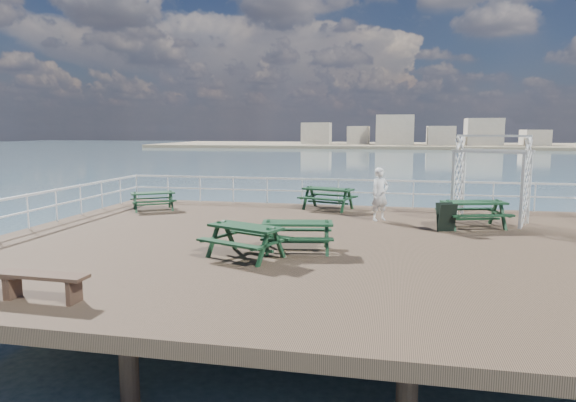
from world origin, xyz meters
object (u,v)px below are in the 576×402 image
(person, at_px, (380,194))
(picnic_table_a, at_px, (153,197))
(picnic_table_d, at_px, (245,234))
(picnic_table_e, at_px, (297,230))
(picnic_table_b, at_px, (328,194))
(picnic_table_c, at_px, (474,209))
(trellis_arbor, at_px, (491,184))
(flat_bench_near, at_px, (42,280))

(person, bearing_deg, picnic_table_a, 139.90)
(picnic_table_d, bearing_deg, picnic_table_e, 61.31)
(picnic_table_b, distance_m, picnic_table_c, 5.64)
(picnic_table_a, relative_size, picnic_table_e, 1.03)
(picnic_table_d, bearing_deg, picnic_table_c, 63.60)
(picnic_table_b, bearing_deg, person, -29.06)
(picnic_table_e, xyz_separation_m, person, (1.90, 4.88, 0.35))
(picnic_table_b, xyz_separation_m, picnic_table_d, (-0.98, -7.85, -0.02))
(picnic_table_a, relative_size, picnic_table_d, 0.90)
(picnic_table_b, relative_size, picnic_table_d, 1.00)
(picnic_table_b, bearing_deg, picnic_table_a, -149.80)
(picnic_table_c, bearing_deg, picnic_table_d, -154.80)
(picnic_table_b, height_order, picnic_table_d, picnic_table_b)
(picnic_table_d, bearing_deg, trellis_arbor, 65.65)
(picnic_table_c, xyz_separation_m, picnic_table_d, (-5.93, -5.14, -0.03))
(picnic_table_d, relative_size, person, 1.26)
(picnic_table_a, xyz_separation_m, trellis_arbor, (12.09, -0.18, 0.79))
(picnic_table_a, distance_m, picnic_table_b, 6.69)
(picnic_table_d, height_order, picnic_table_e, picnic_table_d)
(flat_bench_near, height_order, trellis_arbor, trellis_arbor)
(picnic_table_c, relative_size, picnic_table_e, 1.15)
(picnic_table_a, xyz_separation_m, person, (8.53, -0.53, 0.40))
(picnic_table_d, bearing_deg, flat_bench_near, -103.12)
(person, bearing_deg, picnic_table_e, -147.82)
(picnic_table_d, height_order, trellis_arbor, trellis_arbor)
(flat_bench_near, bearing_deg, person, 60.52)
(picnic_table_e, bearing_deg, picnic_table_c, 31.72)
(flat_bench_near, xyz_separation_m, trellis_arbor, (9.27, 9.87, 0.91))
(picnic_table_a, height_order, picnic_table_d, picnic_table_d)
(picnic_table_b, relative_size, flat_bench_near, 1.29)
(picnic_table_c, relative_size, person, 1.27)
(picnic_table_a, bearing_deg, trellis_arbor, -33.36)
(picnic_table_b, distance_m, flat_bench_near, 12.17)
(picnic_table_b, relative_size, picnic_table_c, 0.99)
(picnic_table_e, xyz_separation_m, flat_bench_near, (-3.81, -4.63, -0.18))
(picnic_table_c, distance_m, picnic_table_d, 7.84)
(picnic_table_a, height_order, picnic_table_c, picnic_table_c)
(picnic_table_d, bearing_deg, person, 85.15)
(picnic_table_a, bearing_deg, flat_bench_near, -106.85)
(picnic_table_c, height_order, picnic_table_d, picnic_table_c)
(flat_bench_near, distance_m, trellis_arbor, 13.57)
(picnic_table_b, relative_size, trellis_arbor, 0.78)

